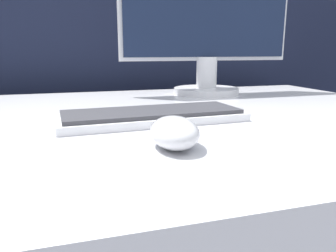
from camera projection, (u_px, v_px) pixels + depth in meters
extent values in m
cube|color=black|center=(117.00, 130.00, 1.34)|extent=(5.00, 0.03, 1.09)
ellipsoid|color=silver|center=(174.00, 132.00, 0.49)|extent=(0.08, 0.12, 0.05)
cube|color=white|center=(152.00, 117.00, 0.68)|extent=(0.39, 0.16, 0.02)
cube|color=#38383D|center=(152.00, 112.00, 0.67)|extent=(0.36, 0.14, 0.01)
cylinder|color=silver|center=(206.00, 91.00, 1.10)|extent=(0.22, 0.22, 0.02)
cylinder|color=silver|center=(207.00, 72.00, 1.09)|extent=(0.07, 0.07, 0.10)
cube|color=silver|center=(208.00, 0.00, 1.04)|extent=(0.58, 0.01, 0.38)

